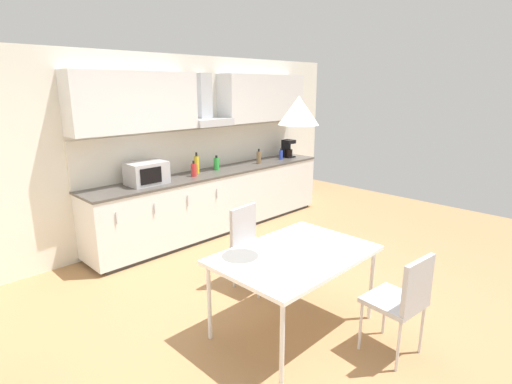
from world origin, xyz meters
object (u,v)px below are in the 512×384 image
at_px(bottle_yellow, 197,165).
at_px(coffee_maker, 287,148).
at_px(bottle_green, 217,164).
at_px(pendant_lamp, 299,110).
at_px(bottle_red, 194,170).
at_px(dining_table, 295,258).
at_px(microwave, 147,173).
at_px(chair_near_right, 404,296).
at_px(bottle_blue, 281,155).
at_px(chair_far_right, 250,239).
at_px(bottle_brown, 259,157).

bearing_deg(bottle_yellow, coffee_maker, -0.86).
relative_size(bottle_green, pendant_lamp, 0.67).
height_order(bottle_red, dining_table, bottle_red).
relative_size(microwave, bottle_yellow, 1.59).
relative_size(microwave, coffee_maker, 1.60).
xyz_separation_m(bottle_red, dining_table, (-0.72, -2.38, -0.31)).
relative_size(microwave, chair_near_right, 0.55).
bearing_deg(bottle_blue, chair_far_right, -145.34).
height_order(microwave, bottle_brown, microwave).
xyz_separation_m(coffee_maker, dining_table, (-2.78, -2.46, -0.37)).
relative_size(microwave, bottle_red, 2.26).
bearing_deg(dining_table, chair_far_right, 70.64).
relative_size(bottle_red, bottle_brown, 0.91).
xyz_separation_m(bottle_red, bottle_yellow, (0.13, 0.11, 0.04)).
bearing_deg(bottle_red, chair_near_right, -97.51).
height_order(bottle_yellow, pendant_lamp, pendant_lamp).
distance_m(bottle_red, dining_table, 2.51).
distance_m(bottle_blue, chair_far_right, 2.75).
height_order(bottle_red, bottle_blue, bottle_red).
bearing_deg(bottle_yellow, bottle_red, -140.53).
height_order(bottle_brown, chair_near_right, bottle_brown).
distance_m(bottle_green, chair_far_right, 1.94).
relative_size(bottle_blue, pendant_lamp, 0.58).
bearing_deg(bottle_yellow, pendant_lamp, -108.95).
bearing_deg(bottle_green, bottle_red, -167.42).
bearing_deg(dining_table, bottle_yellow, 71.05).
bearing_deg(chair_near_right, bottle_blue, 55.42).
relative_size(bottle_red, dining_table, 0.16).
bearing_deg(bottle_green, pendant_lamp, -116.01).
relative_size(bottle_brown, chair_far_right, 0.27).
distance_m(bottle_green, bottle_red, 0.51).
relative_size(bottle_green, bottle_red, 1.00).
xyz_separation_m(microwave, pendant_lamp, (-0.04, -2.44, 0.88)).
height_order(microwave, bottle_red, microwave).
bearing_deg(bottle_red, pendant_lamp, -106.88).
bearing_deg(microwave, pendant_lamp, -90.85).
distance_m(microwave, coffee_maker, 2.75).
height_order(microwave, pendant_lamp, pendant_lamp).
bearing_deg(chair_near_right, chair_far_right, 89.99).
height_order(coffee_maker, chair_near_right, coffee_maker).
distance_m(bottle_blue, chair_near_right, 3.96).
bearing_deg(chair_near_right, dining_table, 109.35).
height_order(bottle_brown, bottle_yellow, bottle_yellow).
bearing_deg(bottle_red, bottle_brown, 0.97).
height_order(coffee_maker, bottle_brown, coffee_maker).
bearing_deg(bottle_yellow, chair_far_right, -108.74).
relative_size(bottle_blue, chair_far_right, 0.21).
xyz_separation_m(bottle_yellow, dining_table, (-0.86, -2.49, -0.35)).
relative_size(bottle_green, dining_table, 0.16).
distance_m(bottle_red, chair_far_right, 1.66).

